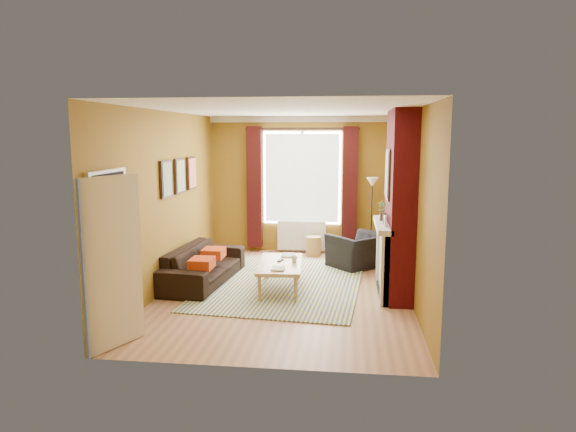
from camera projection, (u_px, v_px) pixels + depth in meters
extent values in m
plane|color=#946543|center=(286.00, 290.00, 8.12)|extent=(5.50, 5.50, 0.00)
cube|color=brown|center=(302.00, 185.00, 10.60)|extent=(3.80, 0.02, 2.80)
cube|color=brown|center=(253.00, 238.00, 5.20)|extent=(3.80, 0.02, 2.80)
cube|color=brown|center=(412.00, 205.00, 7.68)|extent=(0.02, 5.50, 2.80)
cube|color=brown|center=(167.00, 201.00, 8.12)|extent=(0.02, 5.50, 2.80)
cube|color=white|center=(286.00, 110.00, 7.68)|extent=(3.80, 5.50, 0.01)
cube|color=#460A0E|center=(400.00, 204.00, 7.70)|extent=(0.35, 1.40, 2.80)
cube|color=silver|center=(385.00, 259.00, 7.85)|extent=(0.12, 1.30, 1.10)
cube|color=silver|center=(383.00, 225.00, 7.78)|extent=(0.22, 1.40, 0.08)
cube|color=silver|center=(386.00, 271.00, 7.29)|extent=(0.16, 0.14, 1.04)
cube|color=silver|center=(381.00, 252.00, 8.43)|extent=(0.16, 0.14, 1.04)
cube|color=black|center=(387.00, 265.00, 7.87)|extent=(0.06, 0.80, 0.90)
cube|color=black|center=(385.00, 292.00, 7.94)|extent=(0.20, 1.00, 0.06)
cube|color=silver|center=(385.00, 221.00, 7.41)|extent=(0.03, 0.12, 0.16)
cube|color=black|center=(384.00, 219.00, 7.66)|extent=(0.03, 0.10, 0.14)
cylinder|color=black|center=(383.00, 217.00, 7.91)|extent=(0.10, 0.10, 0.12)
cube|color=black|center=(388.00, 174.00, 7.65)|extent=(0.03, 0.60, 0.75)
cube|color=olive|center=(387.00, 174.00, 7.65)|extent=(0.01, 0.52, 0.66)
cube|color=silver|center=(302.00, 119.00, 10.34)|extent=(3.80, 0.08, 0.12)
cube|color=white|center=(302.00, 178.00, 10.54)|extent=(1.60, 0.04, 1.90)
cube|color=white|center=(302.00, 178.00, 10.50)|extent=(1.50, 0.02, 1.80)
cube|color=silver|center=(302.00, 178.00, 10.52)|extent=(0.06, 0.04, 1.90)
cube|color=#360C0C|center=(255.00, 188.00, 10.60)|extent=(0.30, 0.16, 2.50)
cube|color=#360C0C|center=(350.00, 189.00, 10.37)|extent=(0.30, 0.16, 2.50)
cylinder|color=black|center=(302.00, 129.00, 10.30)|extent=(2.30, 0.05, 0.05)
cube|color=silver|center=(302.00, 236.00, 10.66)|extent=(1.00, 0.10, 0.60)
cube|color=silver|center=(280.00, 236.00, 10.66)|extent=(0.04, 0.03, 0.56)
cube|color=silver|center=(285.00, 236.00, 10.64)|extent=(0.04, 0.03, 0.56)
cube|color=silver|center=(290.00, 236.00, 10.63)|extent=(0.04, 0.03, 0.56)
cube|color=silver|center=(296.00, 236.00, 10.62)|extent=(0.04, 0.03, 0.56)
cube|color=silver|center=(301.00, 236.00, 10.61)|extent=(0.04, 0.03, 0.56)
cube|color=silver|center=(306.00, 237.00, 10.59)|extent=(0.04, 0.03, 0.56)
cube|color=silver|center=(311.00, 237.00, 10.58)|extent=(0.04, 0.03, 0.56)
cube|color=silver|center=(317.00, 237.00, 10.57)|extent=(0.04, 0.03, 0.56)
cube|color=silver|center=(322.00, 237.00, 10.55)|extent=(0.04, 0.03, 0.56)
cube|color=black|center=(166.00, 179.00, 7.96)|extent=(0.04, 0.44, 0.58)
cube|color=#AFCC30|center=(167.00, 179.00, 7.96)|extent=(0.01, 0.38, 0.52)
cube|color=black|center=(180.00, 176.00, 8.60)|extent=(0.04, 0.44, 0.58)
cube|color=#348B2E|center=(181.00, 176.00, 8.60)|extent=(0.01, 0.38, 0.52)
cube|color=black|center=(191.00, 173.00, 9.24)|extent=(0.04, 0.44, 0.58)
cube|color=#DF3751|center=(193.00, 173.00, 9.23)|extent=(0.01, 0.38, 0.52)
cube|color=silver|center=(111.00, 255.00, 6.17)|extent=(0.05, 0.94, 2.06)
cube|color=black|center=(113.00, 255.00, 6.17)|extent=(0.02, 0.80, 1.98)
cube|color=silver|center=(113.00, 263.00, 5.79)|extent=(0.37, 0.74, 1.98)
imported|color=#417132|center=(382.00, 209.00, 8.19)|extent=(0.14, 0.10, 0.27)
cube|color=#A9300E|center=(202.00, 263.00, 7.88)|extent=(0.34, 0.40, 0.16)
cube|color=#A9300E|center=(214.00, 253.00, 8.57)|extent=(0.34, 0.40, 0.16)
cube|color=#32408B|center=(284.00, 283.00, 8.47)|extent=(2.74, 3.60, 0.02)
imported|color=black|center=(203.00, 264.00, 8.51)|extent=(1.00, 2.13, 0.60)
imported|color=black|center=(358.00, 251.00, 9.48)|extent=(1.27, 1.26, 0.62)
cube|color=tan|center=(280.00, 264.00, 8.07)|extent=(0.76, 1.38, 0.06)
cylinder|color=tan|center=(260.00, 289.00, 7.52)|extent=(0.06, 0.06, 0.39)
cylinder|color=tan|center=(296.00, 290.00, 7.50)|extent=(0.06, 0.06, 0.39)
cylinder|color=tan|center=(267.00, 268.00, 8.71)|extent=(0.06, 0.06, 0.39)
cylinder|color=tan|center=(298.00, 268.00, 8.68)|extent=(0.06, 0.06, 0.39)
cylinder|color=#A78448|center=(313.00, 246.00, 10.41)|extent=(0.32, 0.32, 0.39)
cylinder|color=black|center=(370.00, 257.00, 10.22)|extent=(0.29, 0.29, 0.03)
cylinder|color=black|center=(371.00, 220.00, 10.10)|extent=(0.03, 0.03, 1.48)
cone|color=beige|center=(372.00, 182.00, 9.99)|extent=(0.29, 0.29, 0.18)
imported|color=#999999|center=(272.00, 268.00, 7.67)|extent=(0.20, 0.27, 0.02)
imported|color=#999999|center=(282.00, 255.00, 8.53)|extent=(0.22, 0.29, 0.02)
imported|color=#999999|center=(294.00, 259.00, 8.06)|extent=(0.15, 0.15, 0.10)
cube|color=#262629|center=(280.00, 260.00, 8.17)|extent=(0.09, 0.18, 0.02)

